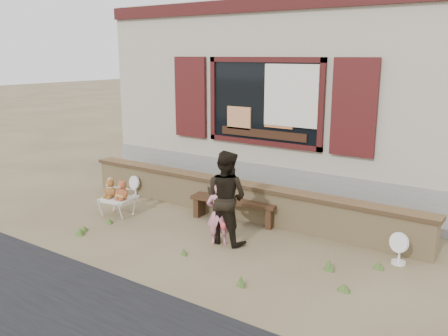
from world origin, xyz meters
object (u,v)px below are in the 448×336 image
Objects in this scene: folding_chair at (117,200)px; adult at (226,197)px; child at (218,213)px; teddy_bear_left at (110,188)px; bench at (234,205)px; teddy_bear_right at (123,189)px.

adult is (2.41, 0.08, 0.45)m from folding_chair.
child is (2.35, -0.04, 0.21)m from folding_chair.
child is at bearing -9.52° from teddy_bear_left.
bench is 4.44× the size of teddy_bear_left.
child reaches higher than folding_chair.
folding_chair is (-1.97, -0.97, -0.00)m from bench.
teddy_bear_right is (0.28, 0.04, 0.00)m from teddy_bear_left.
bench is 2.70× the size of folding_chair.
bench is 1.08m from adult.
adult reaches higher than teddy_bear_right.
folding_chair is 0.41× the size of adult.
adult reaches higher than folding_chair.
bench is at bearing 17.17° from folding_chair.
adult is at bearing -72.91° from bench.
adult is at bearing -7.47° from teddy_bear_right.
teddy_bear_right is (0.14, 0.02, 0.22)m from folding_chair.
adult reaches higher than teddy_bear_left.
child reaches higher than teddy_bear_left.
teddy_bear_left is 2.49m from child.
adult is at bearing -147.02° from child.
teddy_bear_left is at bearing 180.00° from folding_chair.
child is (0.38, -1.01, 0.21)m from bench.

